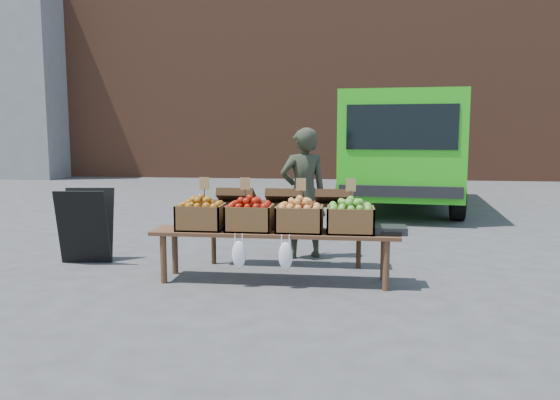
% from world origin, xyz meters
% --- Properties ---
extents(ground, '(80.00, 80.00, 0.00)m').
position_xyz_m(ground, '(0.00, 0.00, 0.00)').
color(ground, '#434345').
extents(brick_building, '(24.00, 4.00, 10.00)m').
position_xyz_m(brick_building, '(0.00, 15.00, 5.00)').
color(brick_building, brown).
rests_on(brick_building, ground).
extents(delivery_van, '(2.95, 5.57, 2.40)m').
position_xyz_m(delivery_van, '(1.30, 6.13, 1.20)').
color(delivery_van, green).
rests_on(delivery_van, ground).
extents(vendor, '(0.73, 0.61, 1.70)m').
position_xyz_m(vendor, '(-0.43, 0.98, 0.85)').
color(vendor, '#2C3124').
rests_on(vendor, ground).
extents(chalkboard_sign, '(0.66, 0.42, 0.95)m').
position_xyz_m(chalkboard_sign, '(-3.13, 0.36, 0.48)').
color(chalkboard_sign, black).
rests_on(chalkboard_sign, ground).
extents(back_table, '(2.10, 0.44, 1.04)m').
position_xyz_m(back_table, '(-0.61, 0.48, 0.52)').
color(back_table, '#311E10').
rests_on(back_table, ground).
extents(display_bench, '(2.70, 0.56, 0.57)m').
position_xyz_m(display_bench, '(-0.65, -0.24, 0.28)').
color(display_bench, '#4F301E').
rests_on(display_bench, ground).
extents(crate_golden_apples, '(0.50, 0.40, 0.28)m').
position_xyz_m(crate_golden_apples, '(-1.47, -0.24, 0.71)').
color(crate_golden_apples, '#A85813').
rests_on(crate_golden_apples, display_bench).
extents(crate_russet_pears, '(0.50, 0.40, 0.28)m').
position_xyz_m(crate_russet_pears, '(-0.92, -0.24, 0.71)').
color(crate_russet_pears, '#7C0500').
rests_on(crate_russet_pears, display_bench).
extents(crate_red_apples, '(0.50, 0.40, 0.28)m').
position_xyz_m(crate_red_apples, '(-0.37, -0.24, 0.71)').
color(crate_red_apples, gold).
rests_on(crate_red_apples, display_bench).
extents(crate_green_apples, '(0.50, 0.40, 0.28)m').
position_xyz_m(crate_green_apples, '(0.18, -0.24, 0.71)').
color(crate_green_apples, '#438823').
rests_on(crate_green_apples, display_bench).
extents(weighing_scale, '(0.34, 0.30, 0.08)m').
position_xyz_m(weighing_scale, '(0.60, -0.24, 0.61)').
color(weighing_scale, black).
rests_on(weighing_scale, display_bench).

